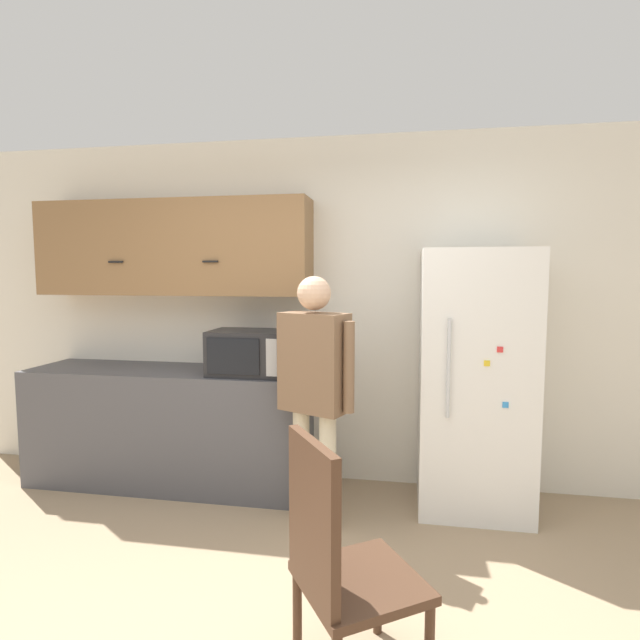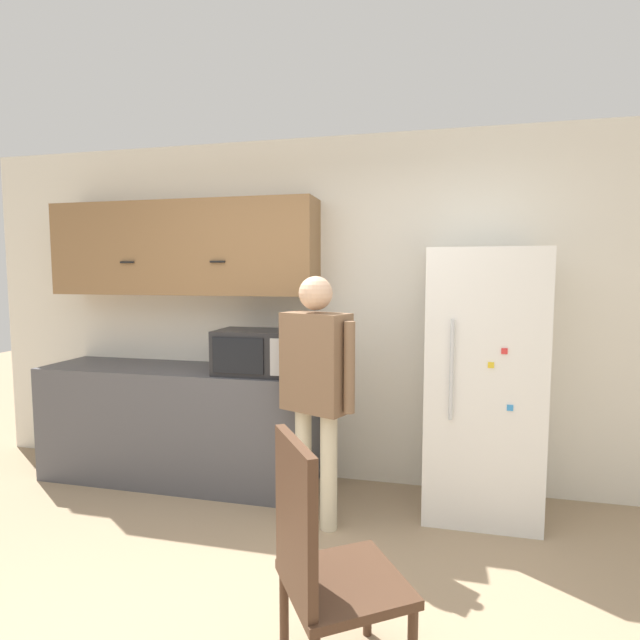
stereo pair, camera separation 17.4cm
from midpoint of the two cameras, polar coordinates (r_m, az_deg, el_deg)
The scene contains 7 objects.
back_wall at distance 3.98m, azimuth -1.74°, elevation 0.98°, with size 6.00×0.06×2.70m.
counter at distance 4.20m, azimuth -17.94°, elevation -11.48°, with size 2.19×0.62×0.91m.
upper_cabinets at distance 4.15m, azimuth -17.61°, elevation 7.83°, with size 2.19×0.37×0.73m.
microwave at distance 3.72m, azimuth -9.55°, elevation -3.69°, with size 0.55×0.38×0.33m.
person at distance 3.23m, azimuth -2.22°, elevation -6.41°, with size 0.54×0.37×1.64m.
refrigerator at distance 3.63m, azimuth 15.95°, elevation -6.71°, with size 0.75×0.66×1.82m.
chair at distance 2.17m, azimuth -0.45°, elevation -25.56°, with size 0.63×0.63×1.03m.
Camera 1 is at (0.73, -1.80, 1.65)m, focal length 28.00 mm.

